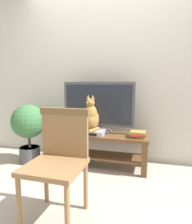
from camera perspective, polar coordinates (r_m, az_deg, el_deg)
ground_plane at (r=2.39m, az=-1.56°, el=-20.22°), size 12.00×12.00×0.00m
back_wall at (r=3.07m, az=3.91°, el=13.07°), size 7.00×0.12×2.80m
tv_stand at (r=2.77m, az=0.28°, el=-8.73°), size 1.38×0.42×0.46m
tv at (r=2.75m, az=0.73°, el=1.82°), size 0.99×0.20×0.69m
media_box at (r=2.69m, az=-1.26°, el=-5.66°), size 0.35×0.27×0.06m
cat at (r=2.64m, az=-1.35°, el=-1.38°), size 0.21×0.37×0.47m
wooden_chair at (r=1.78m, az=-10.47°, el=-11.64°), size 0.47×0.47×0.92m
book_stack at (r=2.59m, az=11.80°, el=-6.21°), size 0.20×0.19×0.08m
potted_plant at (r=3.02m, az=-18.57°, el=-3.88°), size 0.48×0.48×0.84m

